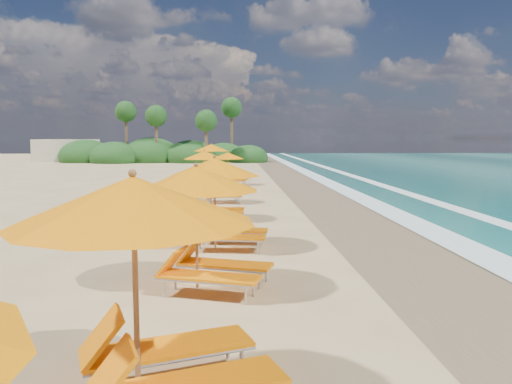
# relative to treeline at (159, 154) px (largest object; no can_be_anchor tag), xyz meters

# --- Properties ---
(ground) EXTENTS (160.00, 160.00, 0.00)m
(ground) POSITION_rel_treeline_xyz_m (9.94, -45.51, -1.00)
(ground) COLOR tan
(ground) RESTS_ON ground
(wet_sand) EXTENTS (4.00, 160.00, 0.01)m
(wet_sand) POSITION_rel_treeline_xyz_m (13.94, -45.51, -0.99)
(wet_sand) COLOR #7E6A4B
(wet_sand) RESTS_ON ground
(surf_foam) EXTENTS (4.00, 160.00, 0.01)m
(surf_foam) POSITION_rel_treeline_xyz_m (16.64, -45.51, -0.97)
(surf_foam) COLOR white
(surf_foam) RESTS_ON ground
(station_2) EXTENTS (3.35, 3.28, 2.62)m
(station_2) POSITION_rel_treeline_xyz_m (8.37, -56.14, 0.47)
(station_2) COLOR olive
(station_2) RESTS_ON ground
(station_3) EXTENTS (3.13, 3.05, 2.47)m
(station_3) POSITION_rel_treeline_xyz_m (8.68, -51.92, 0.39)
(station_3) COLOR olive
(station_3) RESTS_ON ground
(station_4) EXTENTS (2.90, 2.74, 2.48)m
(station_4) POSITION_rel_treeline_xyz_m (8.90, -48.28, 0.40)
(station_4) COLOR olive
(station_4) RESTS_ON ground
(station_5) EXTENTS (2.37, 2.20, 2.15)m
(station_5) POSITION_rel_treeline_xyz_m (8.55, -43.64, 0.21)
(station_5) COLOR olive
(station_5) RESTS_ON ground
(station_6) EXTENTS (2.44, 2.33, 2.05)m
(station_6) POSITION_rel_treeline_xyz_m (8.51, -38.93, 0.15)
(station_6) COLOR olive
(station_6) RESTS_ON ground
(station_7) EXTENTS (2.73, 2.59, 2.31)m
(station_7) POSITION_rel_treeline_xyz_m (7.78, -34.36, 0.30)
(station_7) COLOR olive
(station_7) RESTS_ON ground
(station_8) EXTENTS (2.52, 2.40, 2.11)m
(station_8) POSITION_rel_treeline_xyz_m (9.00, -30.36, 0.19)
(station_8) COLOR olive
(station_8) RESTS_ON ground
(station_9) EXTENTS (3.34, 3.30, 2.58)m
(station_9) POSITION_rel_treeline_xyz_m (7.80, -26.01, 0.45)
(station_9) COLOR olive
(station_9) RESTS_ON ground
(treeline) EXTENTS (25.80, 8.80, 9.74)m
(treeline) POSITION_rel_treeline_xyz_m (0.00, 0.00, 0.00)
(treeline) COLOR #163D14
(treeline) RESTS_ON ground
(beach_building) EXTENTS (7.00, 5.00, 2.80)m
(beach_building) POSITION_rel_treeline_xyz_m (-12.06, 2.49, 0.40)
(beach_building) COLOR beige
(beach_building) RESTS_ON ground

